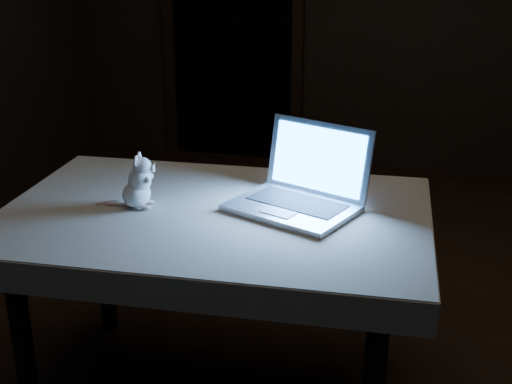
% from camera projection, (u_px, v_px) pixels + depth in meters
% --- Properties ---
extents(floor, '(5.00, 5.00, 0.00)m').
position_uv_depth(floor, '(315.00, 356.00, 2.77)').
color(floor, black).
rests_on(floor, ground).
extents(doorway, '(1.06, 0.36, 2.13)m').
position_uv_depth(doorway, '(233.00, 13.00, 4.92)').
color(doorway, black).
rests_on(doorway, back_wall).
extents(table, '(1.39, 0.94, 0.72)m').
position_uv_depth(table, '(216.00, 305.00, 2.45)').
color(table, black).
rests_on(table, floor).
extents(tablecloth, '(1.60, 1.22, 0.10)m').
position_uv_depth(tablecloth, '(200.00, 220.00, 2.37)').
color(tablecloth, beige).
rests_on(tablecloth, table).
extents(laptop, '(0.50, 0.48, 0.27)m').
position_uv_depth(laptop, '(292.00, 173.00, 2.27)').
color(laptop, '#B6B6BB').
rests_on(laptop, tablecloth).
extents(plush_mouse, '(0.17, 0.17, 0.19)m').
position_uv_depth(plush_mouse, '(136.00, 181.00, 2.32)').
color(plush_mouse, white).
rests_on(plush_mouse, tablecloth).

